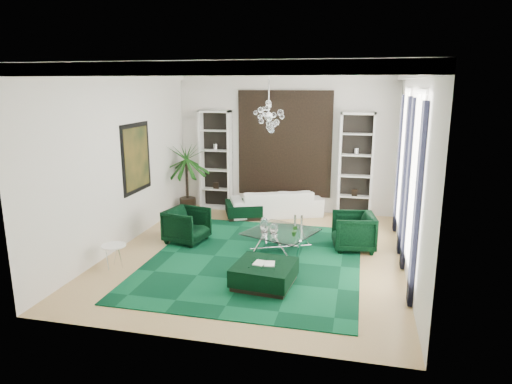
% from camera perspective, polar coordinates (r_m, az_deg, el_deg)
% --- Properties ---
extents(floor, '(6.00, 7.00, 0.02)m').
position_cam_1_polar(floor, '(9.80, 0.04, -7.71)').
color(floor, tan).
rests_on(floor, ground).
extents(ceiling, '(6.00, 7.00, 0.02)m').
position_cam_1_polar(ceiling, '(9.15, 0.05, 15.22)').
color(ceiling, white).
rests_on(ceiling, ground).
extents(wall_back, '(6.00, 0.02, 3.80)m').
position_cam_1_polar(wall_back, '(12.69, 3.63, 6.04)').
color(wall_back, silver).
rests_on(wall_back, ground).
extents(wall_front, '(6.00, 0.02, 3.80)m').
position_cam_1_polar(wall_front, '(6.00, -7.53, -2.36)').
color(wall_front, silver).
rests_on(wall_front, ground).
extents(wall_left, '(0.02, 7.00, 3.80)m').
position_cam_1_polar(wall_left, '(10.37, -16.42, 3.87)').
color(wall_left, silver).
rests_on(wall_left, ground).
extents(wall_right, '(0.02, 7.00, 3.80)m').
position_cam_1_polar(wall_right, '(9.10, 18.86, 2.43)').
color(wall_right, silver).
rests_on(wall_right, ground).
extents(crown_molding, '(6.00, 7.00, 0.18)m').
position_cam_1_polar(crown_molding, '(9.14, 0.05, 14.54)').
color(crown_molding, white).
rests_on(crown_molding, ceiling).
extents(ceiling_medallion, '(0.90, 0.90, 0.05)m').
position_cam_1_polar(ceiling_medallion, '(9.44, 0.47, 14.92)').
color(ceiling_medallion, white).
rests_on(ceiling_medallion, ceiling).
extents(tapestry, '(2.50, 0.06, 2.80)m').
position_cam_1_polar(tapestry, '(12.64, 3.59, 6.01)').
color(tapestry, black).
rests_on(tapestry, wall_back).
extents(shelving_left, '(0.90, 0.38, 2.80)m').
position_cam_1_polar(shelving_left, '(13.03, -5.06, 3.98)').
color(shelving_left, white).
rests_on(shelving_left, floor).
extents(shelving_right, '(0.90, 0.38, 2.80)m').
position_cam_1_polar(shelving_right, '(12.40, 12.38, 3.24)').
color(shelving_right, white).
rests_on(shelving_right, floor).
extents(painting, '(0.04, 1.30, 1.60)m').
position_cam_1_polar(painting, '(10.88, -14.68, 4.14)').
color(painting, black).
rests_on(painting, wall_left).
extents(window_near, '(0.03, 1.10, 2.90)m').
position_cam_1_polar(window_near, '(8.22, 19.30, 1.29)').
color(window_near, white).
rests_on(window_near, wall_right).
extents(curtain_near_a, '(0.07, 0.30, 3.25)m').
position_cam_1_polar(curtain_near_a, '(7.52, 19.49, -1.77)').
color(curtain_near_a, black).
rests_on(curtain_near_a, floor).
extents(curtain_near_b, '(0.07, 0.30, 3.25)m').
position_cam_1_polar(curtain_near_b, '(9.03, 18.46, 0.76)').
color(curtain_near_b, black).
rests_on(curtain_near_b, floor).
extents(window_far, '(0.03, 1.10, 2.90)m').
position_cam_1_polar(window_far, '(10.57, 17.99, 3.94)').
color(window_far, white).
rests_on(window_far, wall_right).
extents(curtain_far_a, '(0.07, 0.30, 3.25)m').
position_cam_1_polar(curtain_far_a, '(9.85, 18.04, 1.80)').
color(curtain_far_a, black).
rests_on(curtain_far_a, floor).
extents(curtain_far_b, '(0.07, 0.30, 3.25)m').
position_cam_1_polar(curtain_far_b, '(11.38, 17.42, 3.33)').
color(curtain_far_b, black).
rests_on(curtain_far_b, floor).
extents(rug, '(4.20, 5.00, 0.02)m').
position_cam_1_polar(rug, '(9.43, -0.13, -8.45)').
color(rug, '#03301A').
rests_on(rug, floor).
extents(sofa, '(2.63, 1.83, 0.71)m').
position_cam_1_polar(sofa, '(12.46, 2.52, -1.32)').
color(sofa, white).
rests_on(sofa, floor).
extents(armchair_left, '(1.01, 0.99, 0.78)m').
position_cam_1_polar(armchair_left, '(10.47, -8.64, -4.15)').
color(armchair_left, black).
rests_on(armchair_left, floor).
extents(armchair_right, '(1.01, 0.99, 0.80)m').
position_cam_1_polar(armchair_right, '(10.12, 12.07, -4.85)').
color(armchair_right, black).
rests_on(armchair_right, floor).
extents(coffee_table, '(1.69, 1.69, 0.45)m').
position_cam_1_polar(coffee_table, '(9.87, 3.15, -6.13)').
color(coffee_table, white).
rests_on(coffee_table, floor).
extents(ottoman_side, '(1.19, 1.19, 0.41)m').
position_cam_1_polar(ottoman_side, '(12.30, -1.56, -2.24)').
color(ottoman_side, black).
rests_on(ottoman_side, floor).
extents(ottoman_front, '(1.12, 1.12, 0.41)m').
position_cam_1_polar(ottoman_front, '(8.25, 1.06, -10.27)').
color(ottoman_front, black).
rests_on(ottoman_front, floor).
extents(book, '(0.38, 0.25, 0.03)m').
position_cam_1_polar(book, '(8.17, 1.07, -8.87)').
color(book, white).
rests_on(book, ottoman_front).
extents(side_table, '(0.55, 0.55, 0.45)m').
position_cam_1_polar(side_table, '(9.41, -17.29, -7.71)').
color(side_table, white).
rests_on(side_table, floor).
extents(palm, '(1.86, 1.86, 2.45)m').
position_cam_1_polar(palm, '(12.71, -8.68, 2.85)').
color(palm, '#154511').
rests_on(palm, floor).
extents(chandelier, '(0.92, 0.92, 0.67)m').
position_cam_1_polar(chandelier, '(9.54, 1.60, 9.37)').
color(chandelier, white).
rests_on(chandelier, ceiling).
extents(table_plant, '(0.16, 0.14, 0.23)m').
position_cam_1_polar(table_plant, '(9.46, 4.84, -4.86)').
color(table_plant, '#154511').
rests_on(table_plant, coffee_table).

